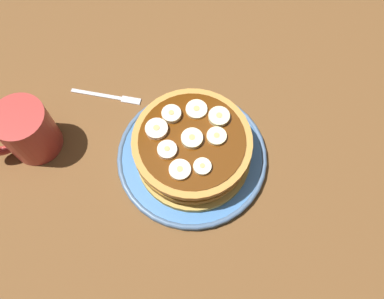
% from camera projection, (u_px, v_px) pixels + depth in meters
% --- Properties ---
extents(ground_plane, '(1.40, 1.40, 0.03)m').
position_uv_depth(ground_plane, '(192.00, 162.00, 0.68)').
color(ground_plane, brown).
extents(plate, '(0.25, 0.25, 0.02)m').
position_uv_depth(plate, '(192.00, 156.00, 0.65)').
color(plate, '#3F72B2').
rests_on(plate, ground_plane).
extents(pancake_stack, '(0.19, 0.19, 0.06)m').
position_uv_depth(pancake_stack, '(192.00, 149.00, 0.62)').
color(pancake_stack, tan).
rests_on(pancake_stack, plate).
extents(banana_slice_0, '(0.03, 0.03, 0.01)m').
position_uv_depth(banana_slice_0, '(193.00, 137.00, 0.59)').
color(banana_slice_0, '#F4EEBC').
rests_on(banana_slice_0, pancake_stack).
extents(banana_slice_1, '(0.03, 0.03, 0.01)m').
position_uv_depth(banana_slice_1, '(219.00, 117.00, 0.61)').
color(banana_slice_1, '#F0ECB5').
rests_on(banana_slice_1, pancake_stack).
extents(banana_slice_2, '(0.03, 0.03, 0.01)m').
position_uv_depth(banana_slice_2, '(196.00, 109.00, 0.62)').
color(banana_slice_2, '#FEEEBD').
rests_on(banana_slice_2, pancake_stack).
extents(banana_slice_3, '(0.03, 0.03, 0.01)m').
position_uv_depth(banana_slice_3, '(202.00, 167.00, 0.58)').
color(banana_slice_3, beige).
rests_on(banana_slice_3, pancake_stack).
extents(banana_slice_4, '(0.03, 0.03, 0.01)m').
position_uv_depth(banana_slice_4, '(180.00, 170.00, 0.57)').
color(banana_slice_4, '#FDECC5').
rests_on(banana_slice_4, pancake_stack).
extents(banana_slice_5, '(0.03, 0.03, 0.01)m').
position_uv_depth(banana_slice_5, '(171.00, 114.00, 0.61)').
color(banana_slice_5, '#F4E6BC').
rests_on(banana_slice_5, pancake_stack).
extents(banana_slice_6, '(0.03, 0.03, 0.01)m').
position_uv_depth(banana_slice_6, '(217.00, 136.00, 0.60)').
color(banana_slice_6, '#FAEEB3').
rests_on(banana_slice_6, pancake_stack).
extents(banana_slice_7, '(0.03, 0.03, 0.01)m').
position_uv_depth(banana_slice_7, '(167.00, 150.00, 0.59)').
color(banana_slice_7, '#F8E3C6').
rests_on(banana_slice_7, pancake_stack).
extents(banana_slice_8, '(0.04, 0.04, 0.01)m').
position_uv_depth(banana_slice_8, '(157.00, 129.00, 0.60)').
color(banana_slice_8, '#F9E1C3').
rests_on(banana_slice_8, pancake_stack).
extents(coffee_mug, '(0.12, 0.08, 0.10)m').
position_uv_depth(coffee_mug, '(26.00, 131.00, 0.63)').
color(coffee_mug, '#B23833').
rests_on(coffee_mug, ground_plane).
extents(fork, '(0.11, 0.09, 0.01)m').
position_uv_depth(fork, '(110.00, 96.00, 0.71)').
color(fork, silver).
rests_on(fork, ground_plane).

